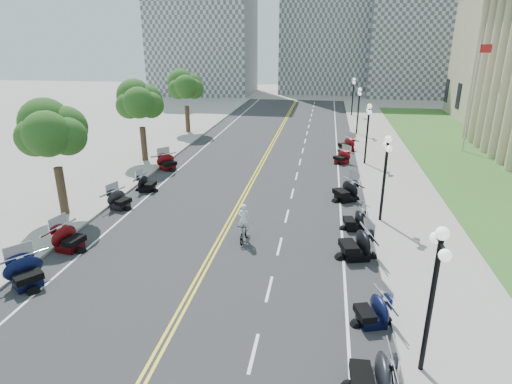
# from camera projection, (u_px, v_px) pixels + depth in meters

# --- Properties ---
(ground) EXTENTS (160.00, 160.00, 0.00)m
(ground) POSITION_uv_depth(u_px,v_px,m) (219.00, 242.00, 22.40)
(ground) COLOR gray
(road) EXTENTS (16.00, 90.00, 0.01)m
(road) POSITION_uv_depth(u_px,v_px,m) (252.00, 182.00, 31.68)
(road) COLOR #333335
(road) RESTS_ON ground
(centerline_yellow_a) EXTENTS (0.12, 90.00, 0.00)m
(centerline_yellow_a) POSITION_uv_depth(u_px,v_px,m) (250.00, 182.00, 31.70)
(centerline_yellow_a) COLOR yellow
(centerline_yellow_a) RESTS_ON road
(centerline_yellow_b) EXTENTS (0.12, 90.00, 0.00)m
(centerline_yellow_b) POSITION_uv_depth(u_px,v_px,m) (253.00, 182.00, 31.66)
(centerline_yellow_b) COLOR yellow
(centerline_yellow_b) RESTS_ON road
(edge_line_north) EXTENTS (0.12, 90.00, 0.00)m
(edge_line_north) POSITION_uv_depth(u_px,v_px,m) (339.00, 186.00, 30.71)
(edge_line_north) COLOR white
(edge_line_north) RESTS_ON road
(edge_line_south) EXTENTS (0.12, 90.00, 0.00)m
(edge_line_south) POSITION_uv_depth(u_px,v_px,m) (169.00, 178.00, 32.65)
(edge_line_south) COLOR white
(edge_line_south) RESTS_ON road
(lane_dash_4) EXTENTS (0.12, 2.00, 0.00)m
(lane_dash_4) POSITION_uv_depth(u_px,v_px,m) (254.00, 353.00, 14.49)
(lane_dash_4) COLOR white
(lane_dash_4) RESTS_ON road
(lane_dash_5) EXTENTS (0.12, 2.00, 0.00)m
(lane_dash_5) POSITION_uv_depth(u_px,v_px,m) (269.00, 289.00, 18.20)
(lane_dash_5) COLOR white
(lane_dash_5) RESTS_ON road
(lane_dash_6) EXTENTS (0.12, 2.00, 0.00)m
(lane_dash_6) POSITION_uv_depth(u_px,v_px,m) (280.00, 246.00, 21.91)
(lane_dash_6) COLOR white
(lane_dash_6) RESTS_ON road
(lane_dash_7) EXTENTS (0.12, 2.00, 0.00)m
(lane_dash_7) POSITION_uv_depth(u_px,v_px,m) (287.00, 216.00, 25.63)
(lane_dash_7) COLOR white
(lane_dash_7) RESTS_ON road
(lane_dash_8) EXTENTS (0.12, 2.00, 0.00)m
(lane_dash_8) POSITION_uv_depth(u_px,v_px,m) (292.00, 193.00, 29.34)
(lane_dash_8) COLOR white
(lane_dash_8) RESTS_ON road
(lane_dash_9) EXTENTS (0.12, 2.00, 0.00)m
(lane_dash_9) POSITION_uv_depth(u_px,v_px,m) (297.00, 176.00, 33.05)
(lane_dash_9) COLOR white
(lane_dash_9) RESTS_ON road
(lane_dash_10) EXTENTS (0.12, 2.00, 0.00)m
(lane_dash_10) POSITION_uv_depth(u_px,v_px,m) (300.00, 162.00, 36.76)
(lane_dash_10) COLOR white
(lane_dash_10) RESTS_ON road
(lane_dash_11) EXTENTS (0.12, 2.00, 0.00)m
(lane_dash_11) POSITION_uv_depth(u_px,v_px,m) (303.00, 151.00, 40.47)
(lane_dash_11) COLOR white
(lane_dash_11) RESTS_ON road
(lane_dash_12) EXTENTS (0.12, 2.00, 0.00)m
(lane_dash_12) POSITION_uv_depth(u_px,v_px,m) (305.00, 141.00, 44.19)
(lane_dash_12) COLOR white
(lane_dash_12) RESTS_ON road
(lane_dash_13) EXTENTS (0.12, 2.00, 0.00)m
(lane_dash_13) POSITION_uv_depth(u_px,v_px,m) (307.00, 133.00, 47.90)
(lane_dash_13) COLOR white
(lane_dash_13) RESTS_ON road
(lane_dash_14) EXTENTS (0.12, 2.00, 0.00)m
(lane_dash_14) POSITION_uv_depth(u_px,v_px,m) (309.00, 126.00, 51.61)
(lane_dash_14) COLOR white
(lane_dash_14) RESTS_ON road
(lane_dash_15) EXTENTS (0.12, 2.00, 0.00)m
(lane_dash_15) POSITION_uv_depth(u_px,v_px,m) (310.00, 120.00, 55.32)
(lane_dash_15) COLOR white
(lane_dash_15) RESTS_ON road
(lane_dash_16) EXTENTS (0.12, 2.00, 0.00)m
(lane_dash_16) POSITION_uv_depth(u_px,v_px,m) (311.00, 115.00, 59.04)
(lane_dash_16) COLOR white
(lane_dash_16) RESTS_ON road
(lane_dash_17) EXTENTS (0.12, 2.00, 0.00)m
(lane_dash_17) POSITION_uv_depth(u_px,v_px,m) (313.00, 110.00, 62.75)
(lane_dash_17) COLOR white
(lane_dash_17) RESTS_ON road
(lane_dash_18) EXTENTS (0.12, 2.00, 0.00)m
(lane_dash_18) POSITION_uv_depth(u_px,v_px,m) (314.00, 106.00, 66.46)
(lane_dash_18) COLOR white
(lane_dash_18) RESTS_ON road
(lane_dash_19) EXTENTS (0.12, 2.00, 0.00)m
(lane_dash_19) POSITION_uv_depth(u_px,v_px,m) (314.00, 103.00, 70.17)
(lane_dash_19) COLOR white
(lane_dash_19) RESTS_ON road
(sidewalk_north) EXTENTS (5.00, 90.00, 0.15)m
(sidewalk_north) POSITION_uv_depth(u_px,v_px,m) (398.00, 189.00, 30.06)
(sidewalk_north) COLOR #9E9991
(sidewalk_north) RESTS_ON ground
(sidewalk_south) EXTENTS (5.00, 90.00, 0.15)m
(sidewalk_south) POSITION_uv_depth(u_px,v_px,m) (119.00, 174.00, 33.25)
(sidewalk_south) COLOR #9E9991
(sidewalk_south) RESTS_ON ground
(lawn) EXTENTS (9.00, 60.00, 0.10)m
(lawn) POSITION_uv_depth(u_px,v_px,m) (469.00, 163.00, 36.43)
(lawn) COLOR #356023
(lawn) RESTS_ON ground
(distant_block_a) EXTENTS (18.00, 14.00, 26.00)m
(distant_block_a) POSITION_uv_depth(u_px,v_px,m) (203.00, 21.00, 78.26)
(distant_block_a) COLOR gray
(distant_block_a) RESTS_ON ground
(distant_block_b) EXTENTS (16.00, 12.00, 30.00)m
(distant_block_b) POSITION_uv_depth(u_px,v_px,m) (325.00, 10.00, 79.80)
(distant_block_b) COLOR gray
(distant_block_b) RESTS_ON ground
(distant_block_c) EXTENTS (20.00, 14.00, 22.00)m
(distant_block_c) POSITION_uv_depth(u_px,v_px,m) (427.00, 32.00, 75.64)
(distant_block_c) COLOR gray
(distant_block_c) RESTS_ON ground
(street_lamp_1) EXTENTS (0.50, 1.20, 4.90)m
(street_lamp_1) POSITION_uv_depth(u_px,v_px,m) (431.00, 303.00, 12.79)
(street_lamp_1) COLOR black
(street_lamp_1) RESTS_ON sidewalk_north
(street_lamp_2) EXTENTS (0.50, 1.20, 4.90)m
(street_lamp_2) POSITION_uv_depth(u_px,v_px,m) (384.00, 180.00, 23.93)
(street_lamp_2) COLOR black
(street_lamp_2) RESTS_ON sidewalk_north
(street_lamp_3) EXTENTS (0.50, 1.20, 4.90)m
(street_lamp_3) POSITION_uv_depth(u_px,v_px,m) (367.00, 134.00, 35.06)
(street_lamp_3) COLOR black
(street_lamp_3) RESTS_ON sidewalk_north
(street_lamp_4) EXTENTS (0.50, 1.20, 4.90)m
(street_lamp_4) POSITION_uv_depth(u_px,v_px,m) (358.00, 111.00, 46.20)
(street_lamp_4) COLOR black
(street_lamp_4) RESTS_ON sidewalk_north
(street_lamp_5) EXTENTS (0.50, 1.20, 4.90)m
(street_lamp_5) POSITION_uv_depth(u_px,v_px,m) (353.00, 97.00, 57.34)
(street_lamp_5) COLOR black
(street_lamp_5) RESTS_ON sidewalk_north
(flagpole) EXTENTS (1.10, 0.20, 10.00)m
(flagpole) POSITION_uv_depth(u_px,v_px,m) (471.00, 98.00, 38.39)
(flagpole) COLOR silver
(flagpole) RESTS_ON ground
(tree_2) EXTENTS (4.80, 4.80, 9.20)m
(tree_2) POSITION_uv_depth(u_px,v_px,m) (53.00, 138.00, 24.16)
(tree_2) COLOR #235619
(tree_2) RESTS_ON sidewalk_south
(tree_3) EXTENTS (4.80, 4.80, 9.20)m
(tree_3) POSITION_uv_depth(u_px,v_px,m) (140.00, 106.00, 35.30)
(tree_3) COLOR #235619
(tree_3) RESTS_ON sidewalk_south
(tree_4) EXTENTS (4.80, 4.80, 9.20)m
(tree_4) POSITION_uv_depth(u_px,v_px,m) (186.00, 90.00, 46.44)
(tree_4) COLOR #235619
(tree_4) RESTS_ON sidewalk_south
(motorcycle_n_3) EXTENTS (2.07, 2.07, 1.40)m
(motorcycle_n_3) POSITION_uv_depth(u_px,v_px,m) (372.00, 373.00, 12.70)
(motorcycle_n_3) COLOR black
(motorcycle_n_3) RESTS_ON road
(motorcycle_n_4) EXTENTS (2.26, 2.26, 1.25)m
(motorcycle_n_4) POSITION_uv_depth(u_px,v_px,m) (372.00, 309.00, 15.79)
(motorcycle_n_4) COLOR black
(motorcycle_n_4) RESTS_ON road
(motorcycle_n_5) EXTENTS (2.74, 2.74, 1.56)m
(motorcycle_n_5) POSITION_uv_depth(u_px,v_px,m) (356.00, 243.00, 20.55)
(motorcycle_n_5) COLOR black
(motorcycle_n_5) RESTS_ON road
(motorcycle_n_6) EXTENTS (2.02, 2.02, 1.23)m
(motorcycle_n_6) POSITION_uv_depth(u_px,v_px,m) (354.00, 219.00, 23.68)
(motorcycle_n_6) COLOR black
(motorcycle_n_6) RESTS_ON road
(motorcycle_n_7) EXTENTS (2.90, 2.90, 1.48)m
(motorcycle_n_7) POSITION_uv_depth(u_px,v_px,m) (346.00, 190.00, 27.86)
(motorcycle_n_7) COLOR black
(motorcycle_n_7) RESTS_ON road
(motorcycle_n_9) EXTENTS (2.50, 2.50, 1.24)m
(motorcycle_n_9) POSITION_uv_depth(u_px,v_px,m) (342.00, 156.00, 36.20)
(motorcycle_n_9) COLOR #590A0C
(motorcycle_n_9) RESTS_ON road
(motorcycle_n_10) EXTENTS (2.75, 2.75, 1.40)m
(motorcycle_n_10) POSITION_uv_depth(u_px,v_px,m) (347.00, 144.00, 40.14)
(motorcycle_n_10) COLOR #590A0C
(motorcycle_n_10) RESTS_ON road
(motorcycle_s_4) EXTENTS (2.86, 2.86, 1.43)m
(motorcycle_s_4) POSITION_uv_depth(u_px,v_px,m) (25.00, 271.00, 18.18)
(motorcycle_s_4) COLOR black
(motorcycle_s_4) RESTS_ON road
(motorcycle_s_5) EXTENTS (2.38, 2.38, 1.41)m
(motorcycle_s_5) POSITION_uv_depth(u_px,v_px,m) (69.00, 237.00, 21.34)
(motorcycle_s_5) COLOR #590A0C
(motorcycle_s_5) RESTS_ON road
(motorcycle_s_6) EXTENTS (2.30, 2.30, 1.28)m
(motorcycle_s_6) POSITION_uv_depth(u_px,v_px,m) (119.00, 199.00, 26.60)
(motorcycle_s_6) COLOR black
(motorcycle_s_6) RESTS_ON road
(motorcycle_s_7) EXTENTS (1.82, 1.82, 1.24)m
(motorcycle_s_7) POSITION_uv_depth(u_px,v_px,m) (147.00, 183.00, 29.62)
(motorcycle_s_7) COLOR black
(motorcycle_s_7) RESTS_ON road
(motorcycle_s_8) EXTENTS (2.81, 2.81, 1.40)m
(motorcycle_s_8) POSITION_uv_depth(u_px,v_px,m) (167.00, 161.00, 34.47)
(motorcycle_s_8) COLOR #590A0C
(motorcycle_s_8) RESTS_ON road
(bicycle) EXTENTS (0.56, 1.74, 1.03)m
(bicycle) POSITION_uv_depth(u_px,v_px,m) (244.00, 232.00, 22.34)
(bicycle) COLOR #A51414
(bicycle) RESTS_ON road
(cyclist_rider) EXTENTS (0.63, 0.41, 1.73)m
(cyclist_rider) POSITION_uv_depth(u_px,v_px,m) (244.00, 207.00, 21.87)
(cyclist_rider) COLOR silver
(cyclist_rider) RESTS_ON bicycle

